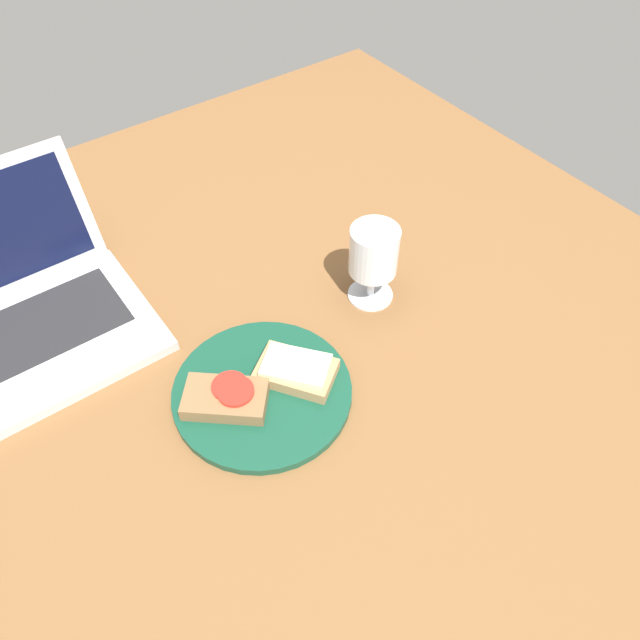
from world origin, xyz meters
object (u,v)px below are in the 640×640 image
object	(u,v)px
sandwich_with_cheese	(296,370)
wine_glass	(374,254)
sandwich_with_tomato	(226,397)
laptop	(17,316)
plate	(262,392)

from	to	relation	value
sandwich_with_cheese	wine_glass	distance (cm)	21.90
sandwich_with_tomato	wine_glass	distance (cm)	31.28
sandwich_with_tomato	laptop	world-z (taller)	laptop
plate	wine_glass	xyz separation A→B (cm)	(24.97, 6.24, 8.51)
plate	laptop	bearing A→B (deg)	126.68
sandwich_with_cheese	wine_glass	bearing A→B (deg)	19.99
sandwich_with_cheese	laptop	distance (cm)	43.56
plate	laptop	xyz separation A→B (cm)	(-23.58, 31.66, 3.25)
sandwich_with_cheese	sandwich_with_tomato	bearing A→B (deg)	170.23
plate	wine_glass	bearing A→B (deg)	14.03
sandwich_with_cheese	wine_glass	world-z (taller)	wine_glass
plate	laptop	distance (cm)	39.61
plate	laptop	size ratio (longest dim) A/B	0.72
sandwich_with_tomato	sandwich_with_cheese	world-z (taller)	sandwich_with_cheese
plate	sandwich_with_cheese	size ratio (longest dim) A/B	1.97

